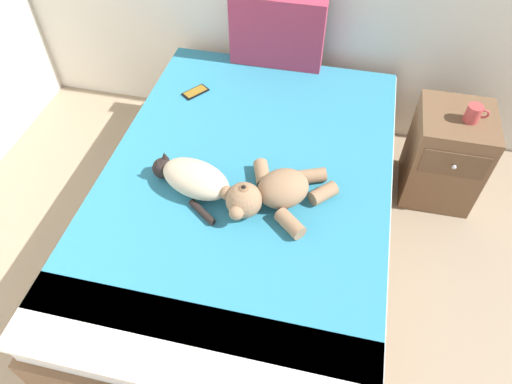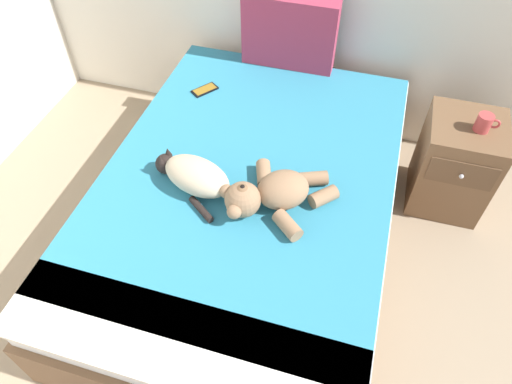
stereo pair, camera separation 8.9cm
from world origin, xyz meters
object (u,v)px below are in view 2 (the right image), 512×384
Objects in this scene: bed at (249,210)px; cat at (194,175)px; nightstand at (454,164)px; teddy_bear at (272,193)px; cell_phone at (205,90)px; patterned_cushion at (289,33)px; mug at (484,123)px.

bed is 0.43m from cat.
cat reaches higher than bed.
nightstand is (1.25, 0.77, -0.32)m from cat.
cell_phone is (-0.59, 0.72, -0.07)m from teddy_bear.
patterned_cushion is 1.14m from teddy_bear.
bed is 0.41m from teddy_bear.
cell_phone reaches higher than bed.
cat is at bearing -73.00° from cell_phone.
mug is (1.07, 0.61, 0.36)m from bed.
cat is 0.82× the size of teddy_bear.
teddy_bear is at bearing -50.46° from cell_phone.
teddy_bear is 0.90× the size of nightstand.
teddy_bear is at bearing -1.52° from cat.
nightstand is at bearing 151.37° from mug.
cell_phone is at bearing 107.00° from cat.
mug is at bearing -28.63° from nightstand.
bed is 1.08m from patterned_cushion.
cell_phone is at bearing -178.60° from mug.
bed is at bearing -150.54° from mug.
cat is at bearing 178.48° from teddy_bear.
nightstand is 0.34m from mug.
patterned_cushion is 1.18m from mug.
bed is 12.86× the size of cell_phone.
cell_phone is 1.35× the size of mug.
cat is at bearing -148.38° from nightstand.
teddy_bear is at bearing -79.89° from patterned_cushion.
patterned_cushion reaches higher than nightstand.
patterned_cushion is at bearing 162.82° from nightstand.
teddy_bear reaches higher than bed.
teddy_bear reaches higher than cat.
patterned_cushion reaches higher than teddy_bear.
cell_phone is at bearing 127.42° from bed.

